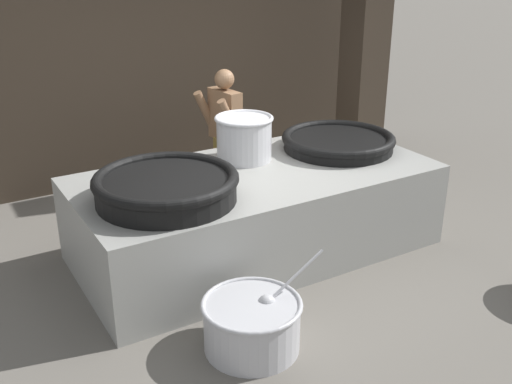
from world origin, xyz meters
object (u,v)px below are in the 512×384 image
(cook, at_px, (225,133))
(prep_bowl_vegetables, at_px, (252,323))
(giant_wok_near, at_px, (166,186))
(giant_wok_far, at_px, (338,141))
(stock_pot, at_px, (244,137))

(cook, relative_size, prep_bowl_vegetables, 1.60)
(giant_wok_near, relative_size, cook, 0.78)
(giant_wok_far, bearing_deg, stock_pot, 167.21)
(prep_bowl_vegetables, bearing_deg, cook, 65.89)
(giant_wok_near, relative_size, prep_bowl_vegetables, 1.25)
(giant_wok_far, bearing_deg, cook, 126.42)
(prep_bowl_vegetables, bearing_deg, stock_pot, 61.82)
(stock_pot, bearing_deg, cook, 75.04)
(cook, xyz_separation_m, prep_bowl_vegetables, (-1.20, -2.68, -0.67))
(stock_pot, bearing_deg, giant_wok_far, -12.79)
(stock_pot, xyz_separation_m, prep_bowl_vegetables, (-0.96, -1.80, -0.89))
(cook, bearing_deg, giant_wok_far, 119.93)
(giant_wok_far, distance_m, stock_pot, 1.10)
(stock_pot, bearing_deg, prep_bowl_vegetables, -118.18)
(giant_wok_far, height_order, prep_bowl_vegetables, giant_wok_far)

